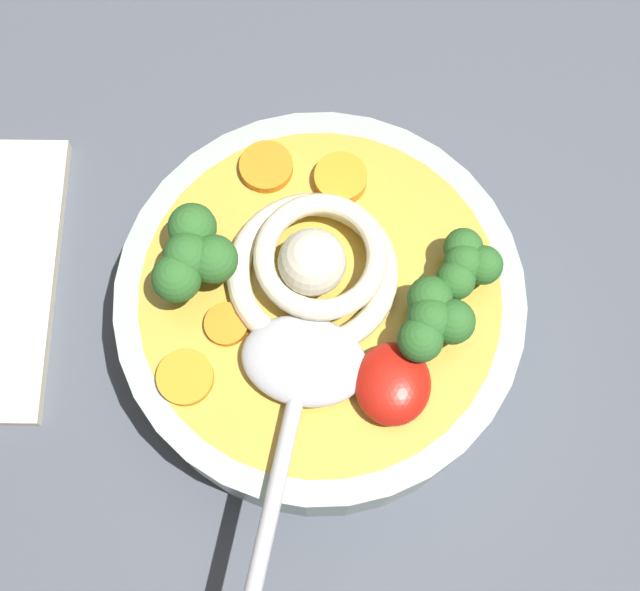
{
  "coord_description": "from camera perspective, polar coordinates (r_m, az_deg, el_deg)",
  "views": [
    {
      "loc": [
        -15.6,
        1.8,
        50.61
      ],
      "look_at": [
        -2.27,
        2.68,
        9.27
      ],
      "focal_mm": 49.72,
      "sensor_mm": 36.0,
      "label": 1
    }
  ],
  "objects": [
    {
      "name": "table_slab",
      "position": [
        0.51,
        3.15,
        -0.42
      ],
      "size": [
        113.0,
        113.0,
        3.12
      ],
      "primitive_type": "cube",
      "color": "#474C56",
      "rests_on": "ground"
    },
    {
      "name": "soup_bowl",
      "position": [
        0.46,
        0.0,
        -1.13
      ],
      "size": [
        20.36,
        20.36,
        6.15
      ],
      "color": "#9EB2A3",
      "rests_on": "table_slab"
    },
    {
      "name": "noodle_pile",
      "position": [
        0.43,
        -0.35,
        1.92
      ],
      "size": [
        9.27,
        9.09,
        3.73
      ],
      "color": "beige",
      "rests_on": "soup_bowl"
    },
    {
      "name": "soup_spoon",
      "position": [
        0.41,
        -1.43,
        -6.05
      ],
      "size": [
        17.51,
        6.56,
        1.6
      ],
      "rotation": [
        0.0,
        0.0,
        3.0
      ],
      "color": "#B7B7BC",
      "rests_on": "soup_bowl"
    },
    {
      "name": "chili_sauce_dollop",
      "position": [
        0.42,
        4.7,
        -5.69
      ],
      "size": [
        3.99,
        3.59,
        1.8
      ],
      "primitive_type": "ellipsoid",
      "color": "#B2190F",
      "rests_on": "soup_bowl"
    },
    {
      "name": "broccoli_floret_near_spoon",
      "position": [
        0.42,
        -8.21,
        2.45
      ],
      "size": [
        4.61,
        3.97,
        3.65
      ],
      "color": "#7A9E60",
      "rests_on": "soup_bowl"
    },
    {
      "name": "broccoli_floret_center",
      "position": [
        0.43,
        9.39,
        2.04
      ],
      "size": [
        3.72,
        3.2,
        2.94
      ],
      "color": "#7A9E60",
      "rests_on": "soup_bowl"
    },
    {
      "name": "broccoli_floret_beside_noodles",
      "position": [
        0.41,
        7.27,
        -1.57
      ],
      "size": [
        4.2,
        3.61,
        3.32
      ],
      "color": "#7A9E60",
      "rests_on": "soup_bowl"
    },
    {
      "name": "carrot_slice_right",
      "position": [
        0.43,
        -8.66,
        -5.23
      ],
      "size": [
        2.7,
        2.7,
        0.53
      ],
      "primitive_type": "cylinder",
      "color": "orange",
      "rests_on": "soup_bowl"
    },
    {
      "name": "carrot_slice_extra_a",
      "position": [
        0.45,
        1.34,
        7.54
      ],
      "size": [
        2.7,
        2.7,
        0.79
      ],
      "primitive_type": "cylinder",
      "color": "orange",
      "rests_on": "soup_bowl"
    },
    {
      "name": "carrot_slice_left",
      "position": [
        0.46,
        -3.48,
        8.27
      ],
      "size": [
        2.74,
        2.74,
        0.6
      ],
      "primitive_type": "cylinder",
      "color": "orange",
      "rests_on": "soup_bowl"
    },
    {
      "name": "carrot_slice_rear",
      "position": [
        0.43,
        -6.05,
        -1.86
      ],
      "size": [
        2.12,
        2.12,
        0.47
      ],
      "primitive_type": "cylinder",
      "color": "orange",
      "rests_on": "soup_bowl"
    }
  ]
}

